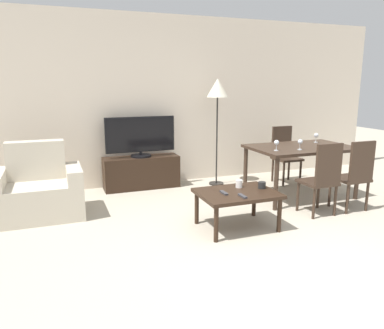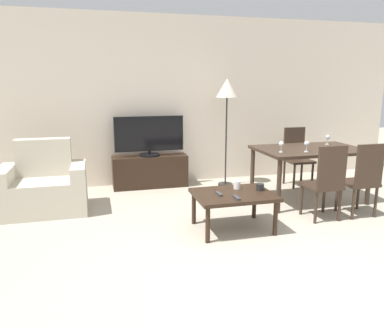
{
  "view_description": "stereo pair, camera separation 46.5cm",
  "coord_description": "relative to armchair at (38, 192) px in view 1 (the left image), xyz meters",
  "views": [
    {
      "loc": [
        -1.98,
        -2.61,
        1.65
      ],
      "look_at": [
        -0.39,
        1.65,
        0.65
      ],
      "focal_mm": 35.0,
      "sensor_mm": 36.0,
      "label": 1
    },
    {
      "loc": [
        -1.54,
        -2.75,
        1.65
      ],
      "look_at": [
        -0.39,
        1.65,
        0.65
      ],
      "focal_mm": 35.0,
      "sensor_mm": 36.0,
      "label": 2
    }
  ],
  "objects": [
    {
      "name": "wall_back",
      "position": [
        2.21,
        1.09,
        1.03
      ],
      "size": [
        7.59,
        0.06,
        2.7
      ],
      "color": "beige",
      "rests_on": "ground_plane"
    },
    {
      "name": "floor_lamp",
      "position": [
        2.71,
        0.62,
        1.17
      ],
      "size": [
        0.34,
        0.34,
        1.71
      ],
      "color": "black",
      "rests_on": "ground_plane"
    },
    {
      "name": "dining_chair_near_right",
      "position": [
        3.84,
        -1.21,
        0.18
      ],
      "size": [
        0.4,
        0.4,
        0.93
      ],
      "color": "#38281E",
      "rests_on": "ground_plane"
    },
    {
      "name": "tv",
      "position": [
        1.5,
        0.83,
        0.51
      ],
      "size": [
        1.09,
        0.32,
        0.63
      ],
      "color": "black",
      "rests_on": "tv_stand"
    },
    {
      "name": "dining_chair_near",
      "position": [
        3.33,
        -1.21,
        0.18
      ],
      "size": [
        0.4,
        0.4,
        0.93
      ],
      "color": "#38281E",
      "rests_on": "ground_plane"
    },
    {
      "name": "dining_table",
      "position": [
        3.59,
        -0.42,
        0.35
      ],
      "size": [
        1.47,
        0.95,
        0.75
      ],
      "color": "#38281E",
      "rests_on": "ground_plane"
    },
    {
      "name": "wine_glass_left",
      "position": [
        4.01,
        -0.19,
        0.53
      ],
      "size": [
        0.07,
        0.07,
        0.15
      ],
      "color": "silver",
      "rests_on": "dining_table"
    },
    {
      "name": "remote_primary",
      "position": [
        1.97,
        -1.22,
        0.12
      ],
      "size": [
        0.04,
        0.15,
        0.02
      ],
      "color": "#38383D",
      "rests_on": "coffee_table"
    },
    {
      "name": "tv_stand",
      "position": [
        1.5,
        0.83,
        -0.07
      ],
      "size": [
        1.18,
        0.36,
        0.51
      ],
      "color": "black",
      "rests_on": "ground_plane"
    },
    {
      "name": "dining_chair_far",
      "position": [
        3.84,
        0.37,
        0.18
      ],
      "size": [
        0.4,
        0.4,
        0.93
      ],
      "color": "#38281E",
      "rests_on": "ground_plane"
    },
    {
      "name": "cup_white_near",
      "position": [
        2.48,
        -1.18,
        0.15
      ],
      "size": [
        0.09,
        0.09,
        0.08
      ],
      "color": "black",
      "rests_on": "coffee_table"
    },
    {
      "name": "cup_colored_far",
      "position": [
        2.25,
        -1.05,
        0.16
      ],
      "size": [
        0.08,
        0.08,
        0.09
      ],
      "color": "white",
      "rests_on": "coffee_table"
    },
    {
      "name": "ground_plane",
      "position": [
        2.21,
        -2.25,
        -0.32
      ],
      "size": [
        18.0,
        18.0,
        0.0
      ],
      "primitive_type": "plane",
      "color": "#B2A893"
    },
    {
      "name": "wine_glass_right",
      "position": [
        3.04,
        -0.59,
        0.53
      ],
      "size": [
        0.07,
        0.07,
        0.15
      ],
      "color": "silver",
      "rests_on": "dining_table"
    },
    {
      "name": "armchair",
      "position": [
        0.0,
        0.0,
        0.0
      ],
      "size": [
        1.06,
        0.71,
        0.93
      ],
      "color": "beige",
      "rests_on": "ground_plane"
    },
    {
      "name": "remote_secondary",
      "position": [
        2.11,
        -1.4,
        0.12
      ],
      "size": [
        0.04,
        0.15,
        0.02
      ],
      "color": "#38383D",
      "rests_on": "coffee_table"
    },
    {
      "name": "coffee_table",
      "position": [
        2.15,
        -1.21,
        0.06
      ],
      "size": [
        0.88,
        0.67,
        0.43
      ],
      "color": "black",
      "rests_on": "ground_plane"
    },
    {
      "name": "wine_glass_center",
      "position": [
        3.39,
        -0.65,
        0.53
      ],
      "size": [
        0.07,
        0.07,
        0.15
      ],
      "color": "silver",
      "rests_on": "dining_table"
    }
  ]
}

